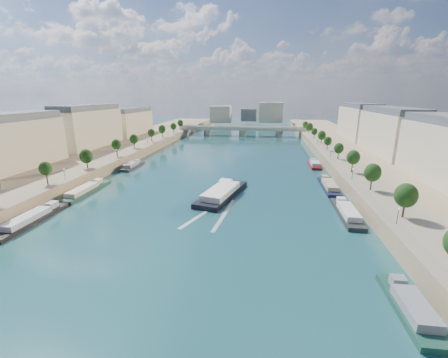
% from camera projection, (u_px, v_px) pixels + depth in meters
% --- Properties ---
extents(ground, '(700.00, 700.00, 0.00)m').
position_uv_depth(ground, '(218.00, 177.00, 133.46)').
color(ground, '#0C2836').
rests_on(ground, ground).
extents(quay_left, '(44.00, 520.00, 5.00)m').
position_uv_depth(quay_left, '(69.00, 166.00, 142.27)').
color(quay_left, '#9E8460').
rests_on(quay_left, ground).
extents(quay_right, '(44.00, 520.00, 5.00)m').
position_uv_depth(quay_right, '(391.00, 177.00, 123.28)').
color(quay_right, '#9E8460').
rests_on(quay_right, ground).
extents(pave_left, '(14.00, 520.00, 0.10)m').
position_uv_depth(pave_left, '(98.00, 162.00, 139.60)').
color(pave_left, gray).
rests_on(pave_left, quay_left).
extents(pave_right, '(14.00, 520.00, 0.10)m').
position_uv_depth(pave_right, '(353.00, 170.00, 124.57)').
color(pave_right, gray).
rests_on(pave_right, quay_right).
extents(trees_left, '(4.80, 268.80, 8.26)m').
position_uv_depth(trees_left, '(103.00, 150.00, 139.76)').
color(trees_left, '#382B1E').
rests_on(trees_left, ground).
extents(trees_right, '(4.80, 268.80, 8.26)m').
position_uv_depth(trees_right, '(344.00, 153.00, 132.88)').
color(trees_right, '#382B1E').
rests_on(trees_right, ground).
extents(lamps_left, '(0.36, 200.36, 4.28)m').
position_uv_depth(lamps_left, '(94.00, 161.00, 128.73)').
color(lamps_left, black).
rests_on(lamps_left, ground).
extents(lamps_right, '(0.36, 200.36, 4.28)m').
position_uv_depth(lamps_right, '(340.00, 161.00, 129.18)').
color(lamps_right, black).
rests_on(lamps_right, ground).
extents(buildings_left, '(16.00, 226.00, 23.20)m').
position_uv_depth(buildings_left, '(56.00, 133.00, 151.62)').
color(buildings_left, beige).
rests_on(buildings_left, ground).
extents(buildings_right, '(16.00, 226.00, 23.20)m').
position_uv_depth(buildings_right, '(417.00, 140.00, 129.20)').
color(buildings_right, beige).
rests_on(buildings_right, ground).
extents(skyline, '(79.00, 42.00, 22.00)m').
position_uv_depth(skyline, '(251.00, 113.00, 338.24)').
color(skyline, beige).
rests_on(skyline, ground).
extents(bridge, '(112.00, 12.00, 8.15)m').
position_uv_depth(bridge, '(243.00, 130.00, 264.39)').
color(bridge, '#C1B79E').
rests_on(bridge, ground).
extents(tour_barge, '(16.03, 32.66, 4.27)m').
position_uv_depth(tour_barge, '(222.00, 193.00, 107.76)').
color(tour_barge, black).
rests_on(tour_barge, ground).
extents(wake, '(13.54, 25.97, 0.04)m').
position_uv_depth(wake, '(214.00, 214.00, 92.36)').
color(wake, silver).
rests_on(wake, ground).
extents(moored_barges_left, '(5.00, 120.60, 3.60)m').
position_uv_depth(moored_barges_left, '(64.00, 202.00, 99.53)').
color(moored_barges_left, maroon).
rests_on(moored_barges_left, ground).
extents(moored_barges_right, '(5.00, 157.32, 3.60)m').
position_uv_depth(moored_barges_right, '(353.00, 221.00, 84.63)').
color(moored_barges_right, black).
rests_on(moored_barges_right, ground).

